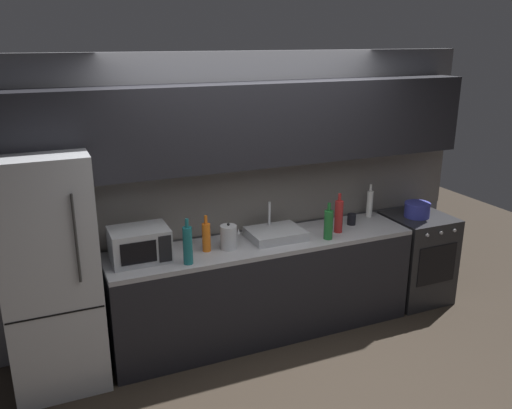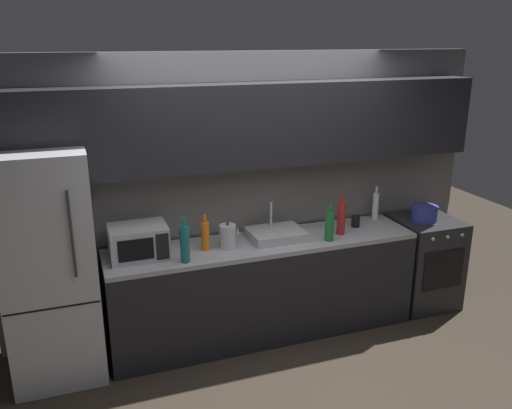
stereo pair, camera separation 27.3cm
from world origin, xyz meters
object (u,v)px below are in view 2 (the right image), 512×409
object	(u,v)px
refrigerator	(50,267)
cooking_pot	(424,213)
wine_bottle_teal	(185,243)
oven_range	(423,262)
microwave	(138,242)
wine_bottle_orange	(205,236)
wine_bottle_white	(376,206)
wine_bottle_red	(341,218)
wine_bottle_green	(330,226)
mug_dark	(356,221)
kettle	(228,236)

from	to	relation	value
refrigerator	cooking_pot	bearing A→B (deg)	0.00
wine_bottle_teal	cooking_pot	world-z (taller)	wine_bottle_teal
oven_range	microwave	bearing A→B (deg)	179.60
oven_range	wine_bottle_teal	world-z (taller)	wine_bottle_teal
oven_range	wine_bottle_orange	bearing A→B (deg)	-179.82
wine_bottle_white	oven_range	bearing A→B (deg)	-22.47
wine_bottle_red	wine_bottle_green	xyz separation A→B (m)	(-0.17, -0.11, -0.02)
wine_bottle_red	wine_bottle_green	bearing A→B (deg)	-147.68
wine_bottle_white	mug_dark	bearing A→B (deg)	-155.69
wine_bottle_white	wine_bottle_orange	bearing A→B (deg)	-173.40
oven_range	wine_bottle_green	size ratio (longest dim) A/B	2.71
kettle	mug_dark	bearing A→B (deg)	4.30
wine_bottle_teal	wine_bottle_red	xyz separation A→B (m)	(1.46, 0.14, -0.00)
wine_bottle_teal	mug_dark	bearing A→B (deg)	8.87
wine_bottle_teal	wine_bottle_green	world-z (taller)	wine_bottle_teal
wine_bottle_red	mug_dark	distance (m)	0.28
refrigerator	wine_bottle_orange	distance (m)	1.23
wine_bottle_orange	wine_bottle_green	bearing A→B (deg)	-8.54
wine_bottle_white	wine_bottle_orange	distance (m)	1.78
kettle	wine_bottle_orange	world-z (taller)	wine_bottle_orange
refrigerator	mug_dark	xyz separation A→B (m)	(2.70, 0.06, 0.03)
wine_bottle_orange	wine_bottle_green	distance (m)	1.09
kettle	wine_bottle_white	bearing A→B (deg)	8.26
mug_dark	cooking_pot	bearing A→B (deg)	-4.99
refrigerator	wine_bottle_green	bearing A→B (deg)	-4.22
wine_bottle_white	mug_dark	size ratio (longest dim) A/B	3.11
oven_range	kettle	distance (m)	2.13
wine_bottle_green	wine_bottle_red	bearing A→B (deg)	32.32
refrigerator	wine_bottle_orange	xyz separation A→B (m)	(1.23, -0.01, 0.10)
microwave	cooking_pot	xyz separation A→B (m)	(2.75, -0.02, -0.06)
wine_bottle_white	cooking_pot	distance (m)	0.48
wine_bottle_teal	oven_range	bearing A→B (deg)	4.62
microwave	wine_bottle_white	distance (m)	2.32
refrigerator	wine_bottle_orange	size ratio (longest dim) A/B	5.93
kettle	wine_bottle_teal	world-z (taller)	wine_bottle_teal
kettle	wine_bottle_white	distance (m)	1.60
wine_bottle_green	mug_dark	distance (m)	0.47
refrigerator	microwave	distance (m)	0.69
wine_bottle_orange	wine_bottle_red	xyz separation A→B (m)	(1.25, -0.05, 0.03)
refrigerator	wine_bottle_orange	world-z (taller)	refrigerator
microwave	refrigerator	bearing A→B (deg)	-178.45
wine_bottle_green	mug_dark	size ratio (longest dim) A/B	3.11
oven_range	mug_dark	world-z (taller)	mug_dark
wine_bottle_teal	cooking_pot	distance (m)	2.42
refrigerator	wine_bottle_teal	world-z (taller)	refrigerator
wine_bottle_orange	mug_dark	world-z (taller)	wine_bottle_orange
refrigerator	kettle	xyz separation A→B (m)	(1.42, -0.03, 0.08)
wine_bottle_white	wine_bottle_orange	world-z (taller)	wine_bottle_white
wine_bottle_white	wine_bottle_green	xyz separation A→B (m)	(-0.69, -0.37, -0.00)
mug_dark	microwave	bearing A→B (deg)	-178.72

